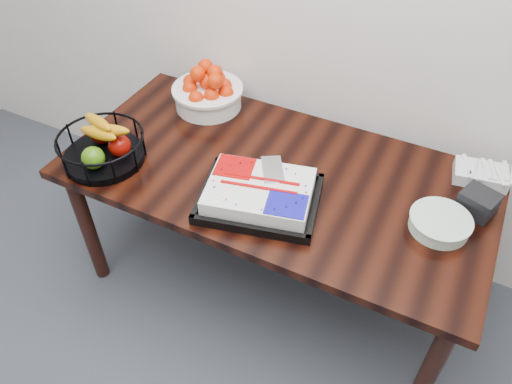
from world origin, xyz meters
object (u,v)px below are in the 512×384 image
at_px(tangerine_bowl, 208,90).
at_px(fruit_basket, 101,145).
at_px(plate_stack, 440,223).
at_px(table, 275,186).
at_px(napkin_box, 478,203).
at_px(cake_tray, 260,194).

distance_m(tangerine_bowl, fruit_basket, 0.59).
height_order(tangerine_bowl, plate_stack, tangerine_bowl).
xyz_separation_m(tangerine_bowl, fruit_basket, (-0.19, -0.56, -0.01)).
relative_size(table, napkin_box, 13.86).
bearing_deg(fruit_basket, cake_tray, 5.57).
distance_m(cake_tray, tangerine_bowl, 0.72).
distance_m(cake_tray, plate_stack, 0.69).
height_order(table, tangerine_bowl, tangerine_bowl).
distance_m(table, napkin_box, 0.81).
height_order(tangerine_bowl, fruit_basket, tangerine_bowl).
distance_m(cake_tray, napkin_box, 0.84).
xyz_separation_m(cake_tray, fruit_basket, (-0.71, -0.07, 0.04)).
xyz_separation_m(cake_tray, plate_stack, (0.66, 0.17, -0.02)).
height_order(plate_stack, napkin_box, napkin_box).
relative_size(table, plate_stack, 7.81).
bearing_deg(table, plate_stack, -1.74).
xyz_separation_m(table, napkin_box, (0.79, 0.13, 0.13)).
xyz_separation_m(table, cake_tray, (0.02, -0.19, 0.13)).
relative_size(tangerine_bowl, plate_stack, 1.49).
distance_m(table, fruit_basket, 0.76).
bearing_deg(table, cake_tray, -84.48).
xyz_separation_m(table, fruit_basket, (-0.69, -0.26, 0.17)).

